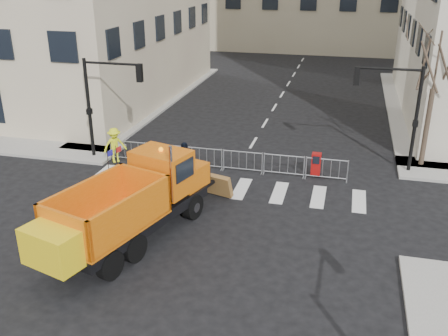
% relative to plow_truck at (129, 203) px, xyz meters
% --- Properties ---
extents(ground, '(120.00, 120.00, 0.00)m').
position_rel_plow_truck_xyz_m(ground, '(2.35, 0.16, -1.62)').
color(ground, black).
rests_on(ground, ground).
extents(sidewalk_back, '(64.00, 5.00, 0.15)m').
position_rel_plow_truck_xyz_m(sidewalk_back, '(2.35, 8.66, -1.54)').
color(sidewalk_back, gray).
rests_on(sidewalk_back, ground).
extents(traffic_light_left, '(0.18, 0.18, 5.40)m').
position_rel_plow_truck_xyz_m(traffic_light_left, '(-5.65, 7.66, 1.08)').
color(traffic_light_left, black).
rests_on(traffic_light_left, ground).
extents(traffic_light_right, '(0.18, 0.18, 5.40)m').
position_rel_plow_truck_xyz_m(traffic_light_right, '(10.85, 9.66, 1.08)').
color(traffic_light_right, black).
rests_on(traffic_light_right, ground).
extents(crowd_barriers, '(12.60, 0.60, 1.10)m').
position_rel_plow_truck_xyz_m(crowd_barriers, '(1.60, 7.76, -1.07)').
color(crowd_barriers, '#9EA0A5').
rests_on(crowd_barriers, ground).
extents(street_tree, '(3.00, 3.00, 7.50)m').
position_rel_plow_truck_xyz_m(street_tree, '(11.55, 10.66, 2.13)').
color(street_tree, '#382B21').
rests_on(street_tree, ground).
extents(plow_truck, '(5.03, 9.70, 3.64)m').
position_rel_plow_truck_xyz_m(plow_truck, '(0.00, 0.00, 0.00)').
color(plow_truck, black).
rests_on(plow_truck, ground).
extents(cop_a, '(0.80, 0.68, 1.85)m').
position_rel_plow_truck_xyz_m(cop_a, '(0.90, 4.63, -0.69)').
color(cop_a, black).
rests_on(cop_a, ground).
extents(cop_b, '(1.10, 0.95, 1.94)m').
position_rel_plow_truck_xyz_m(cop_b, '(1.32, 3.41, -0.65)').
color(cop_b, black).
rests_on(cop_b, ground).
extents(cop_c, '(0.91, 1.30, 2.06)m').
position_rel_plow_truck_xyz_m(cop_c, '(0.26, 5.76, -0.59)').
color(cop_c, black).
rests_on(cop_c, ground).
extents(worker, '(1.36, 1.31, 1.86)m').
position_rel_plow_truck_xyz_m(worker, '(-4.02, 7.02, -0.54)').
color(worker, yellow).
rests_on(worker, sidewalk_back).
extents(newspaper_box, '(0.46, 0.41, 1.10)m').
position_rel_plow_truck_xyz_m(newspaper_box, '(6.31, 7.94, -0.92)').
color(newspaper_box, maroon).
rests_on(newspaper_box, sidewalk_back).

